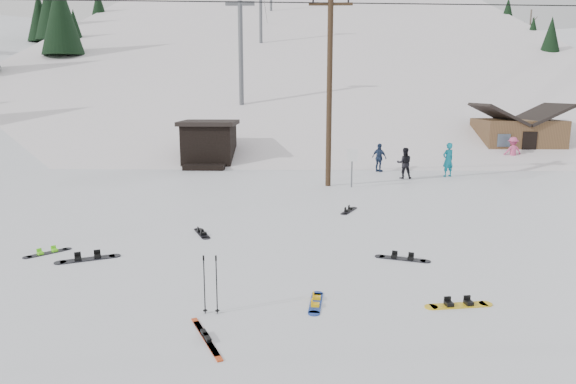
{
  "coord_description": "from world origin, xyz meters",
  "views": [
    {
      "loc": [
        0.72,
        -10.55,
        4.43
      ],
      "look_at": [
        0.3,
        5.1,
        1.4
      ],
      "focal_mm": 32.0,
      "sensor_mm": 36.0,
      "label": 1
    }
  ],
  "objects_px": {
    "hero_snowboard": "(316,302)",
    "hero_skis": "(206,337)",
    "utility_pole": "(329,87)",
    "cabin": "(516,138)"
  },
  "relations": [
    {
      "from": "cabin",
      "to": "utility_pole",
      "type": "bearing_deg",
      "value": -142.44
    },
    {
      "from": "hero_snowboard",
      "to": "hero_skis",
      "type": "relative_size",
      "value": 0.78
    },
    {
      "from": "utility_pole",
      "to": "hero_snowboard",
      "type": "relative_size",
      "value": 6.89
    },
    {
      "from": "hero_snowboard",
      "to": "utility_pole",
      "type": "bearing_deg",
      "value": 1.92
    },
    {
      "from": "hero_snowboard",
      "to": "hero_skis",
      "type": "height_order",
      "value": "hero_skis"
    },
    {
      "from": "hero_snowboard",
      "to": "hero_skis",
      "type": "xyz_separation_m",
      "value": [
        -2.06,
        -1.66,
        0.0
      ]
    },
    {
      "from": "utility_pole",
      "to": "hero_snowboard",
      "type": "height_order",
      "value": "utility_pole"
    },
    {
      "from": "utility_pole",
      "to": "cabin",
      "type": "bearing_deg",
      "value": 37.56
    },
    {
      "from": "utility_pole",
      "to": "hero_snowboard",
      "type": "xyz_separation_m",
      "value": [
        -0.96,
        -14.22,
        -4.66
      ]
    },
    {
      "from": "utility_pole",
      "to": "hero_skis",
      "type": "distance_m",
      "value": 16.82
    }
  ]
}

